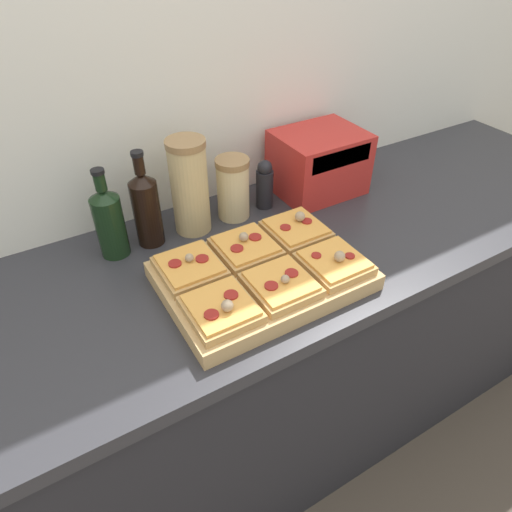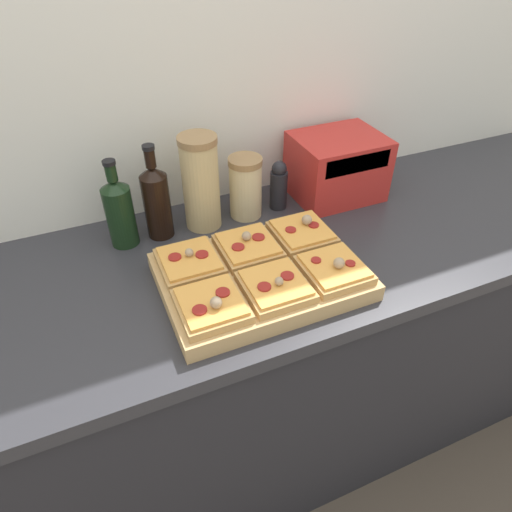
{
  "view_description": "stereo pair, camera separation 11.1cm",
  "coord_description": "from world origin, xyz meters",
  "px_view_note": "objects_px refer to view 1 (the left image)",
  "views": [
    {
      "loc": [
        -0.46,
        -0.51,
        1.68
      ],
      "look_at": [
        -0.02,
        0.24,
        0.99
      ],
      "focal_mm": 32.0,
      "sensor_mm": 36.0,
      "label": 1
    },
    {
      "loc": [
        -0.36,
        -0.56,
        1.68
      ],
      "look_at": [
        -0.02,
        0.24,
        0.99
      ],
      "focal_mm": 32.0,
      "sensor_mm": 36.0,
      "label": 2
    }
  ],
  "objects_px": {
    "grain_jar_short": "(233,188)",
    "olive_oil_bottle": "(109,221)",
    "grain_jar_tall": "(190,187)",
    "cutting_board": "(262,276)",
    "pepper_mill": "(265,185)",
    "wine_bottle": "(146,207)",
    "toaster_oven": "(319,162)"
  },
  "relations": [
    {
      "from": "grain_jar_short",
      "to": "pepper_mill",
      "type": "distance_m",
      "value": 0.11
    },
    {
      "from": "grain_jar_short",
      "to": "olive_oil_bottle",
      "type": "bearing_deg",
      "value": -180.0
    },
    {
      "from": "grain_jar_tall",
      "to": "pepper_mill",
      "type": "bearing_deg",
      "value": -0.0
    },
    {
      "from": "pepper_mill",
      "to": "olive_oil_bottle",
      "type": "bearing_deg",
      "value": 180.0
    },
    {
      "from": "wine_bottle",
      "to": "pepper_mill",
      "type": "bearing_deg",
      "value": -0.0
    },
    {
      "from": "olive_oil_bottle",
      "to": "pepper_mill",
      "type": "height_order",
      "value": "olive_oil_bottle"
    },
    {
      "from": "grain_jar_tall",
      "to": "toaster_oven",
      "type": "distance_m",
      "value": 0.44
    },
    {
      "from": "grain_jar_short",
      "to": "grain_jar_tall",
      "type": "bearing_deg",
      "value": 180.0
    },
    {
      "from": "toaster_oven",
      "to": "pepper_mill",
      "type": "bearing_deg",
      "value": 179.75
    },
    {
      "from": "olive_oil_bottle",
      "to": "wine_bottle",
      "type": "bearing_deg",
      "value": 0.0
    },
    {
      "from": "cutting_board",
      "to": "grain_jar_short",
      "type": "distance_m",
      "value": 0.32
    },
    {
      "from": "wine_bottle",
      "to": "toaster_oven",
      "type": "height_order",
      "value": "wine_bottle"
    },
    {
      "from": "cutting_board",
      "to": "toaster_oven",
      "type": "xyz_separation_m",
      "value": [
        0.39,
        0.3,
        0.08
      ]
    },
    {
      "from": "cutting_board",
      "to": "wine_bottle",
      "type": "distance_m",
      "value": 0.36
    },
    {
      "from": "pepper_mill",
      "to": "toaster_oven",
      "type": "height_order",
      "value": "toaster_oven"
    },
    {
      "from": "grain_jar_short",
      "to": "wine_bottle",
      "type": "bearing_deg",
      "value": 180.0
    },
    {
      "from": "cutting_board",
      "to": "grain_jar_tall",
      "type": "height_order",
      "value": "grain_jar_tall"
    },
    {
      "from": "cutting_board",
      "to": "pepper_mill",
      "type": "xyz_separation_m",
      "value": [
        0.19,
        0.3,
        0.05
      ]
    },
    {
      "from": "pepper_mill",
      "to": "grain_jar_tall",
      "type": "bearing_deg",
      "value": 180.0
    },
    {
      "from": "grain_jar_short",
      "to": "pepper_mill",
      "type": "height_order",
      "value": "grain_jar_short"
    },
    {
      "from": "grain_jar_tall",
      "to": "pepper_mill",
      "type": "height_order",
      "value": "grain_jar_tall"
    },
    {
      "from": "toaster_oven",
      "to": "olive_oil_bottle",
      "type": "bearing_deg",
      "value": 179.93
    },
    {
      "from": "cutting_board",
      "to": "grain_jar_short",
      "type": "relative_size",
      "value": 2.61
    },
    {
      "from": "cutting_board",
      "to": "pepper_mill",
      "type": "bearing_deg",
      "value": 57.72
    },
    {
      "from": "toaster_oven",
      "to": "grain_jar_short",
      "type": "bearing_deg",
      "value": 179.84
    },
    {
      "from": "wine_bottle",
      "to": "cutting_board",
      "type": "bearing_deg",
      "value": -60.14
    },
    {
      "from": "grain_jar_tall",
      "to": "pepper_mill",
      "type": "xyz_separation_m",
      "value": [
        0.24,
        -0.0,
        -0.06
      ]
    },
    {
      "from": "pepper_mill",
      "to": "cutting_board",
      "type": "bearing_deg",
      "value": -122.28
    },
    {
      "from": "cutting_board",
      "to": "pepper_mill",
      "type": "relative_size",
      "value": 3.14
    },
    {
      "from": "cutting_board",
      "to": "olive_oil_bottle",
      "type": "distance_m",
      "value": 0.42
    },
    {
      "from": "wine_bottle",
      "to": "toaster_oven",
      "type": "bearing_deg",
      "value": -0.09
    },
    {
      "from": "toaster_oven",
      "to": "wine_bottle",
      "type": "bearing_deg",
      "value": 179.91
    }
  ]
}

